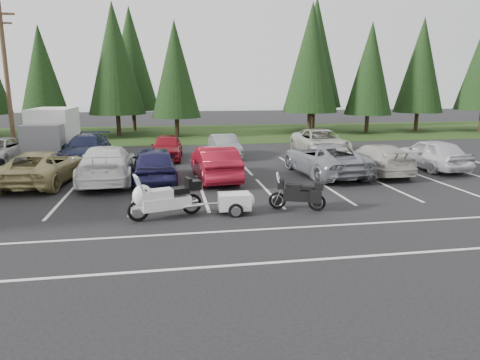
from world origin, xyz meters
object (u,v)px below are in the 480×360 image
car_near_3 (107,164)px  car_far_3 (225,146)px  car_near_4 (154,164)px  car_near_8 (431,154)px  box_truck (50,133)px  car_far_4 (320,142)px  touring_motorcycle (165,195)px  car_far_1 (86,148)px  cargo_trailer (234,203)px  car_near_2 (42,167)px  car_near_6 (324,159)px  adventure_motorcycle (297,192)px  car_far_2 (167,147)px  car_near_7 (376,159)px  utility_pole (7,79)px  car_near_5 (215,163)px

car_near_3 → car_far_3: (6.18, 6.05, -0.16)m
car_near_4 → car_near_8: car_near_4 is taller
box_truck → car_far_4: 16.93m
car_near_8 → touring_motorcycle: car_near_8 is taller
car_far_1 → cargo_trailer: (6.87, -11.88, -0.40)m
car_near_4 → car_far_3: (4.07, 6.41, -0.15)m
car_near_2 → cargo_trailer: (7.72, -5.99, -0.39)m
car_far_4 → car_near_2: bearing=-157.8°
car_near_6 → cargo_trailer: bearing=42.0°
car_far_1 → adventure_motorcycle: car_far_1 is taller
car_far_2 → adventure_motorcycle: size_ratio=1.95×
car_near_6 → car_far_3: (-4.11, 6.22, -0.12)m
car_near_2 → touring_motorcycle: (5.41, -6.07, 0.02)m
car_near_7 → adventure_motorcycle: bearing=43.7°
car_near_2 → cargo_trailer: bearing=147.8°
box_truck → car_near_6: size_ratio=0.98×
car_near_7 → cargo_trailer: 9.90m
utility_pole → car_near_2: 9.40m
utility_pole → car_near_6: utility_pole is taller
car_near_8 → adventure_motorcycle: 11.11m
car_near_6 → adventure_motorcycle: size_ratio=2.60×
car_near_8 → car_far_4: (-4.01, 5.63, -0.01)m
car_far_4 → utility_pole: bearing=175.4°
car_far_1 → touring_motorcycle: 12.80m
car_near_5 → cargo_trailer: 5.55m
car_near_5 → adventure_motorcycle: car_near_5 is taller
car_near_6 → touring_motorcycle: bearing=32.2°
car_near_5 → car_far_1: 9.31m
car_near_7 → touring_motorcycle: touring_motorcycle is taller
car_near_7 → car_near_4: bearing=0.4°
car_near_2 → car_far_4: (15.15, 5.95, 0.04)m
touring_motorcycle → car_near_3: bearing=96.6°
box_truck → adventure_motorcycle: bearing=-50.7°
car_far_4 → touring_motorcycle: size_ratio=2.03×
car_near_6 → adventure_motorcycle: 6.48m
car_near_3 → adventure_motorcycle: bearing=139.2°
car_near_2 → adventure_motorcycle: size_ratio=2.45×
car_near_5 → car_near_6: 5.42m
car_far_1 → car_far_3: size_ratio=1.28×
utility_pole → car_near_6: 18.92m
car_far_2 → cargo_trailer: (2.23, -11.73, -0.37)m
car_near_2 → car_far_1: size_ratio=1.03×
car_near_5 → car_near_6: bearing=178.2°
car_far_4 → cargo_trailer: size_ratio=3.62×
utility_pole → car_near_6: bearing=-25.5°
box_truck → adventure_motorcycle: (11.59, -14.14, -0.78)m
car_far_3 → car_near_3: bearing=-139.6°
utility_pole → car_near_8: bearing=-18.0°
car_near_4 → cargo_trailer: bearing=114.3°
car_near_3 → utility_pole: bearing=-52.2°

